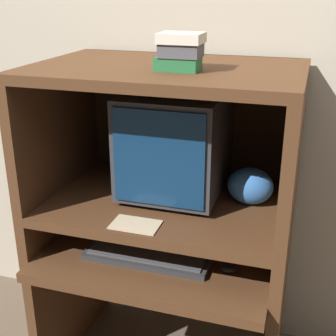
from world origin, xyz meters
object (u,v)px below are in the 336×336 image
(keyboard, at_px, (147,256))
(mouse, at_px, (229,268))
(book_stack, at_px, (180,51))
(crt_monitor, at_px, (176,142))
(snack_bag, at_px, (250,186))

(keyboard, xyz_separation_m, mouse, (0.30, 0.01, 0.00))
(mouse, distance_m, book_stack, 0.76)
(keyboard, relative_size, mouse, 7.95)
(crt_monitor, bearing_deg, keyboard, -99.32)
(crt_monitor, height_order, keyboard, crt_monitor)
(mouse, bearing_deg, book_stack, 162.05)
(keyboard, height_order, snack_bag, snack_bag)
(keyboard, xyz_separation_m, book_stack, (0.10, 0.08, 0.73))
(mouse, bearing_deg, keyboard, -177.88)
(crt_monitor, height_order, book_stack, book_stack)
(crt_monitor, relative_size, keyboard, 0.92)
(keyboard, relative_size, book_stack, 3.11)
(crt_monitor, bearing_deg, book_stack, -69.73)
(crt_monitor, distance_m, keyboard, 0.44)
(crt_monitor, relative_size, snack_bag, 2.55)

